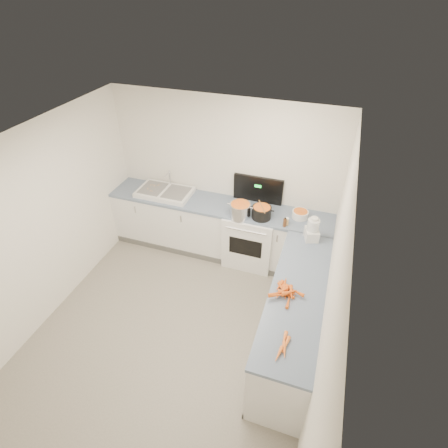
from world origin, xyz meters
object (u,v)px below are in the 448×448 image
(food_processor, at_px, (312,230))
(stove, at_px, (251,235))
(mixing_bowl, at_px, (300,214))
(steel_pot, at_px, (240,211))
(spice_jar, at_px, (287,222))
(sink, at_px, (165,192))
(black_pot, at_px, (261,213))
(extract_bottle, at_px, (285,223))

(food_processor, bearing_deg, stove, 157.02)
(mixing_bowl, height_order, food_processor, food_processor)
(food_processor, bearing_deg, steel_pot, 168.76)
(mixing_bowl, xyz_separation_m, food_processor, (0.22, -0.45, 0.09))
(mixing_bowl, distance_m, spice_jar, 0.28)
(sink, bearing_deg, black_pot, -4.89)
(extract_bottle, bearing_deg, food_processor, -22.74)
(black_pot, distance_m, food_processor, 0.79)
(mixing_bowl, bearing_deg, sink, -178.82)
(sink, xyz_separation_m, extract_bottle, (1.97, -0.24, 0.02))
(steel_pot, distance_m, spice_jar, 0.68)
(black_pot, xyz_separation_m, extract_bottle, (0.36, -0.10, -0.02))
(sink, distance_m, spice_jar, 2.00)
(stove, height_order, sink, stove)
(sink, relative_size, extract_bottle, 6.96)
(spice_jar, bearing_deg, black_pot, 171.79)
(sink, height_order, spice_jar, sink)
(steel_pot, height_order, food_processor, food_processor)
(spice_jar, bearing_deg, extract_bottle, -113.31)
(steel_pot, distance_m, mixing_bowl, 0.87)
(sink, height_order, steel_pot, sink)
(stove, height_order, steel_pot, stove)
(sink, relative_size, steel_pot, 2.83)
(mixing_bowl, bearing_deg, steel_pot, -164.16)
(steel_pot, distance_m, extract_bottle, 0.66)
(stove, distance_m, extract_bottle, 0.77)
(extract_bottle, distance_m, food_processor, 0.43)
(sink, distance_m, extract_bottle, 1.99)
(stove, relative_size, sink, 1.58)
(stove, bearing_deg, food_processor, -22.98)
(sink, height_order, black_pot, sink)
(sink, distance_m, food_processor, 2.40)
(stove, distance_m, spice_jar, 0.77)
(steel_pot, relative_size, food_processor, 0.88)
(sink, height_order, mixing_bowl, sink)
(black_pot, height_order, extract_bottle, black_pot)
(extract_bottle, relative_size, food_processor, 0.36)
(sink, relative_size, black_pot, 3.08)
(extract_bottle, relative_size, spice_jar, 1.28)
(stove, relative_size, mixing_bowl, 5.84)
(black_pot, bearing_deg, extract_bottle, -15.65)
(steel_pot, bearing_deg, black_pot, 10.15)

